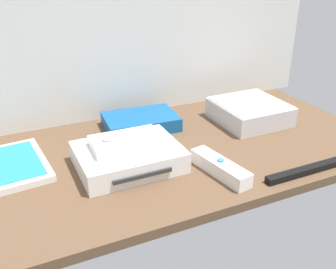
% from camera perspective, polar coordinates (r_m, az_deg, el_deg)
% --- Properties ---
extents(ground_plane, '(1.00, 0.48, 0.02)m').
position_cam_1_polar(ground_plane, '(0.88, 0.00, -2.93)').
color(ground_plane, brown).
rests_on(ground_plane, ground).
extents(game_console, '(0.21, 0.17, 0.04)m').
position_cam_1_polar(game_console, '(0.81, -5.84, -3.30)').
color(game_console, white).
rests_on(game_console, ground_plane).
extents(mini_computer, '(0.17, 0.17, 0.05)m').
position_cam_1_polar(mini_computer, '(1.04, 11.91, 3.32)').
color(mini_computer, silver).
rests_on(mini_computer, ground_plane).
extents(game_case, '(0.15, 0.20, 0.02)m').
position_cam_1_polar(game_case, '(0.86, -22.10, -4.28)').
color(game_case, white).
rests_on(game_case, ground_plane).
extents(network_router, '(0.19, 0.13, 0.03)m').
position_cam_1_polar(network_router, '(0.98, -4.03, 1.89)').
color(network_router, '#145193').
rests_on(network_router, ground_plane).
extents(remote_wand, '(0.06, 0.15, 0.03)m').
position_cam_1_polar(remote_wand, '(0.79, 7.67, -4.85)').
color(remote_wand, white).
rests_on(remote_wand, ground_plane).
extents(remote_classic_pad, '(0.15, 0.08, 0.02)m').
position_cam_1_polar(remote_classic_pad, '(0.80, -6.15, -1.02)').
color(remote_classic_pad, white).
rests_on(remote_classic_pad, game_console).
extents(sensor_bar, '(0.24, 0.02, 0.01)m').
position_cam_1_polar(sensor_bar, '(0.85, 20.80, -4.63)').
color(sensor_bar, black).
rests_on(sensor_bar, ground_plane).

